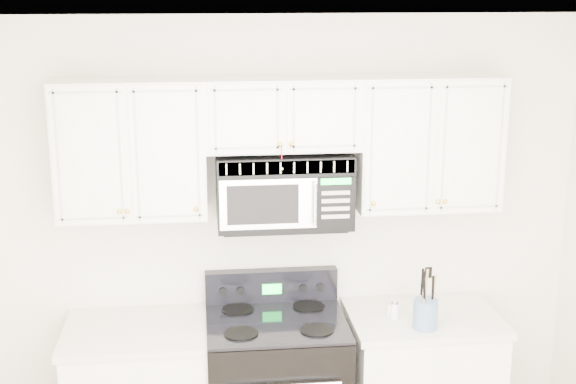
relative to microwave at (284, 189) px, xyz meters
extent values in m
cube|color=silver|center=(0.00, -1.56, 0.94)|extent=(3.50, 3.50, 0.01)
cube|color=beige|center=(0.00, 0.19, -0.36)|extent=(3.50, 0.01, 2.60)
cube|color=silver|center=(-0.80, -0.12, -0.76)|extent=(0.86, 0.65, 0.04)
cube|color=silver|center=(0.80, -0.12, -0.76)|extent=(0.86, 0.65, 0.04)
cube|color=black|center=(-0.06, -0.14, -0.73)|extent=(0.78, 0.67, 0.02)
cube|color=black|center=(-0.06, 0.15, -0.63)|extent=(0.78, 0.08, 0.21)
cube|color=#07D631|center=(-0.06, 0.11, -0.63)|extent=(0.11, 0.00, 0.06)
cube|color=white|center=(-0.82, 0.03, 0.24)|extent=(0.80, 0.33, 0.75)
cube|color=white|center=(0.82, 0.03, 0.24)|extent=(0.80, 0.33, 0.75)
cube|color=white|center=(0.00, 0.03, 0.42)|extent=(0.84, 0.33, 0.39)
sphere|color=gold|center=(-0.84, -0.16, -0.06)|extent=(0.03, 0.03, 0.03)
sphere|color=gold|center=(-0.48, -0.16, -0.06)|extent=(0.03, 0.03, 0.03)
sphere|color=gold|center=(0.48, -0.16, -0.06)|extent=(0.03, 0.03, 0.03)
sphere|color=gold|center=(0.84, -0.16, -0.06)|extent=(0.03, 0.03, 0.03)
sphere|color=gold|center=(-0.03, -0.16, 0.28)|extent=(0.03, 0.03, 0.03)
sphere|color=gold|center=(0.03, -0.16, 0.28)|extent=(0.03, 0.03, 0.03)
cylinder|color=#B8132A|center=(-0.03, -0.16, 0.22)|extent=(0.00, 0.00, 0.12)
sphere|color=gold|center=(-0.03, -0.16, 0.16)|extent=(0.04, 0.04, 0.04)
cube|color=black|center=(0.00, 0.01, 0.00)|extent=(0.74, 0.37, 0.41)
cube|color=#ACA9A5|center=(0.00, -0.17, 0.16)|extent=(0.72, 0.01, 0.07)
cube|color=silver|center=(-0.10, -0.18, -0.03)|extent=(0.52, 0.01, 0.27)
cube|color=black|center=(-0.13, -0.19, -0.03)|extent=(0.38, 0.01, 0.22)
cube|color=black|center=(0.26, -0.18, -0.03)|extent=(0.20, 0.01, 0.27)
cube|color=#07D631|center=(0.26, -0.19, 0.08)|extent=(0.16, 0.00, 0.03)
cylinder|color=silver|center=(0.14, -0.22, -0.03)|extent=(0.02, 0.02, 0.23)
cylinder|color=slate|center=(0.75, -0.31, -0.65)|extent=(0.13, 0.13, 0.17)
cylinder|color=#9E7A44|center=(0.79, -0.31, -0.57)|extent=(0.01, 0.01, 0.29)
cylinder|color=black|center=(0.73, -0.28, -0.56)|extent=(0.01, 0.01, 0.31)
cylinder|color=#9E7A44|center=(0.73, -0.34, -0.55)|extent=(0.01, 0.01, 0.34)
cylinder|color=black|center=(0.79, -0.31, -0.57)|extent=(0.01, 0.01, 0.29)
cylinder|color=#9E7A44|center=(0.73, -0.28, -0.56)|extent=(0.01, 0.01, 0.31)
cylinder|color=black|center=(0.73, -0.34, -0.55)|extent=(0.01, 0.01, 0.34)
cylinder|color=silver|center=(0.60, -0.12, -0.70)|extent=(0.04, 0.04, 0.08)
cylinder|color=silver|center=(0.60, -0.12, -0.65)|extent=(0.04, 0.04, 0.01)
cylinder|color=silver|center=(0.61, -0.16, -0.69)|extent=(0.04, 0.04, 0.09)
cylinder|color=silver|center=(0.61, -0.16, -0.64)|extent=(0.05, 0.05, 0.02)
camera|label=1|loc=(-0.46, -4.28, 1.11)|focal=50.00mm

